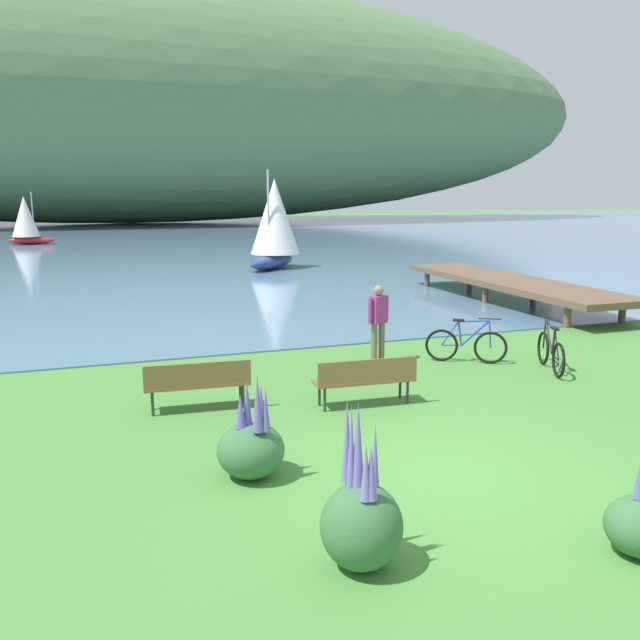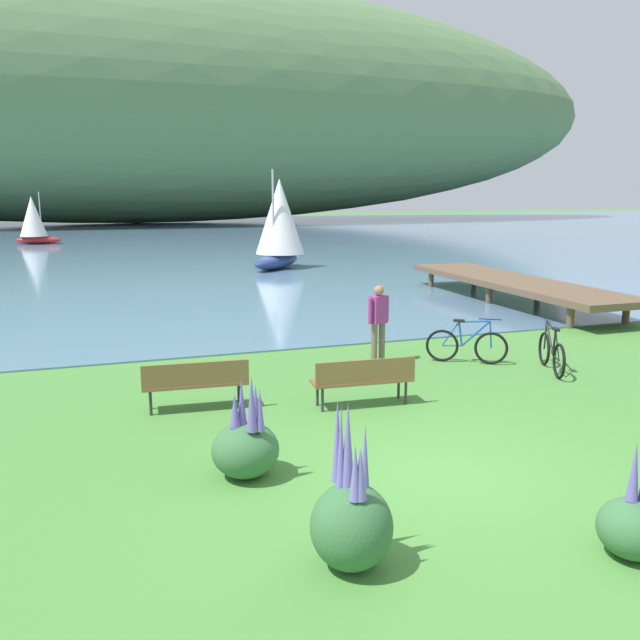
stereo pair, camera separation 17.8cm
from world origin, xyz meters
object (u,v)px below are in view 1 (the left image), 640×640
at_px(bicycle_leaning_near_bench, 466,345).
at_px(person_at_shoreline, 378,319).
at_px(bicycle_beside_path, 551,352).
at_px(sailboat_nearest_to_shore, 26,220).
at_px(park_bench_further_along, 198,381).
at_px(park_bench_near_camera, 365,377).
at_px(sailboat_mid_bay, 274,222).

height_order(bicycle_leaning_near_bench, person_at_shoreline, person_at_shoreline).
distance_m(bicycle_beside_path, sailboat_nearest_to_shore, 41.04).
relative_size(bicycle_beside_path, person_at_shoreline, 0.97).
bearing_deg(bicycle_beside_path, person_at_shoreline, 149.39).
bearing_deg(park_bench_further_along, park_bench_near_camera, -14.96).
bearing_deg(bicycle_beside_path, sailboat_mid_bay, 91.56).
distance_m(park_bench_further_along, bicycle_beside_path, 7.39).
distance_m(park_bench_further_along, sailboat_mid_bay, 20.85).
bearing_deg(bicycle_leaning_near_bench, sailboat_mid_bay, 87.56).
distance_m(park_bench_further_along, bicycle_leaning_near_bench, 6.21).
bearing_deg(sailboat_nearest_to_shore, park_bench_near_camera, -78.18).
xyz_separation_m(bicycle_beside_path, person_at_shoreline, (-3.13, 1.85, 0.58)).
bearing_deg(park_bench_near_camera, sailboat_mid_bay, 78.73).
bearing_deg(bicycle_leaning_near_bench, sailboat_nearest_to_shore, 107.08).
height_order(bicycle_beside_path, sailboat_nearest_to_shore, sailboat_nearest_to_shore).
xyz_separation_m(park_bench_further_along, bicycle_beside_path, (7.39, 0.09, -0.12)).
bearing_deg(park_bench_further_along, bicycle_beside_path, 0.73).
distance_m(bicycle_beside_path, person_at_shoreline, 3.68).
bearing_deg(person_at_shoreline, sailboat_mid_bay, 81.64).
xyz_separation_m(bicycle_leaning_near_bench, sailboat_mid_bay, (0.78, 18.36, 1.82)).
xyz_separation_m(park_bench_further_along, bicycle_leaning_near_bench, (6.08, 1.26, -0.12)).
height_order(person_at_shoreline, sailboat_mid_bay, sailboat_mid_bay).
bearing_deg(sailboat_nearest_to_shore, bicycle_leaning_near_bench, -72.92).
bearing_deg(bicycle_leaning_near_bench, bicycle_beside_path, -41.64).
bearing_deg(park_bench_further_along, sailboat_mid_bay, 70.73).
bearing_deg(bicycle_beside_path, park_bench_further_along, -179.27).
bearing_deg(sailboat_nearest_to_shore, sailboat_mid_bay, -57.46).
distance_m(park_bench_near_camera, sailboat_nearest_to_shore, 40.65).
bearing_deg(park_bench_further_along, bicycle_leaning_near_bench, 11.74).
xyz_separation_m(park_bench_further_along, sailboat_nearest_to_shore, (-5.52, 39.03, 1.21)).
height_order(bicycle_leaning_near_bench, sailboat_nearest_to_shore, sailboat_nearest_to_shore).
xyz_separation_m(park_bench_near_camera, bicycle_leaning_near_bench, (3.28, 2.01, -0.12)).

